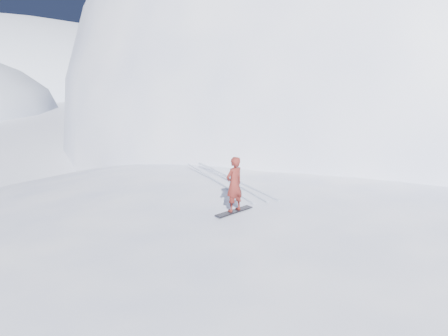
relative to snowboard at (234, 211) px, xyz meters
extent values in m
plane|color=white|center=(2.08, -1.97, -2.41)|extent=(400.00, 400.00, 0.00)
ellipsoid|color=white|center=(3.08, 1.03, -2.41)|extent=(36.00, 28.00, 4.80)
ellipsoid|color=white|center=(24.08, 24.03, -2.41)|extent=(60.00, 56.00, 56.00)
ellipsoid|color=white|center=(12.08, 18.03, -2.41)|extent=(28.00, 24.00, 18.00)
ellipsoid|color=white|center=(0.08, 4.03, -2.41)|extent=(7.00, 6.30, 1.00)
ellipsoid|color=white|center=(9.08, 2.03, -2.41)|extent=(4.00, 3.60, 0.60)
cube|color=black|center=(0.00, 0.00, 0.00)|extent=(1.32, 0.80, 0.02)
imported|color=maroon|center=(0.00, 0.00, 0.83)|extent=(0.71, 0.61, 1.65)
cube|color=silver|center=(0.45, 3.49, 0.01)|extent=(0.82, 5.96, 0.04)
cube|color=silver|center=(0.93, 3.49, 0.01)|extent=(0.80, 5.96, 0.04)
cube|color=silver|center=(1.16, 3.49, 0.01)|extent=(1.17, 5.91, 0.04)
camera|label=1|loc=(-3.98, -11.63, 4.34)|focal=35.00mm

